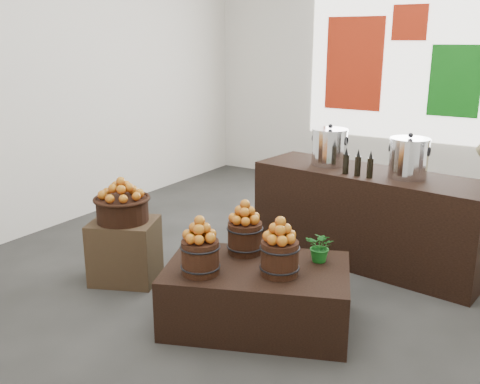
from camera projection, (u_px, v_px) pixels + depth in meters
The scene contains 22 objects.
ground at pixel (281, 264), 5.62m from camera, with size 7.00×7.00×0.00m, color #373734.
back_wall at pixel (394, 58), 7.92m from camera, with size 6.00×0.04×4.00m, color silver.
back_opening at pixel (414, 58), 7.75m from camera, with size 3.20×0.02×2.40m, color white.
deco_red_left at pixel (354, 64), 8.23m from camera, with size 0.90×0.04×1.40m, color #B1240D.
deco_green_right at pixel (455, 81), 7.52m from camera, with size 0.70×0.04×1.00m, color #106613.
deco_red_upper at pixel (410, 22), 7.66m from camera, with size 0.50×0.04×0.50m, color #B1240D.
crate at pixel (125, 251), 5.17m from camera, with size 0.61×0.50×0.61m, color #453020.
wicker_basket at pixel (123, 210), 5.05m from camera, with size 0.49×0.49×0.22m, color black.
apples_in_basket at pixel (121, 188), 5.00m from camera, with size 0.38×0.38×0.20m, color #94040F, non-canonical shape.
display_table at pixel (257, 295), 4.38m from camera, with size 1.47×0.90×0.51m, color black.
apple_bucket_front_left at pixel (200, 257), 4.16m from camera, with size 0.29×0.29×0.27m, color #351A0E.
apples_in_bucket_front_left at pixel (200, 229), 4.09m from camera, with size 0.22×0.22×0.20m, color #94040F, non-canonical shape.
apple_bucket_front_right at pixel (280, 258), 4.14m from camera, with size 0.29×0.29×0.27m, color #351A0E.
apples_in_bucket_front_right at pixel (280, 230), 4.07m from camera, with size 0.22×0.22×0.20m, color #94040F, non-canonical shape.
apple_bucket_rear at pixel (245, 238), 4.56m from camera, with size 0.29×0.29×0.27m, color #351A0E.
apples_in_bucket_rear at pixel (245, 212), 4.49m from camera, with size 0.22×0.22×0.20m, color #94040F, non-canonical shape.
herb_garnish_right at pixel (321, 246), 4.37m from camera, with size 0.24×0.21×0.27m, color #135D19.
herb_garnish_left at pixel (196, 239), 4.54m from camera, with size 0.14×0.11×0.26m, color #135D19.
counter at pixel (368, 217), 5.57m from camera, with size 2.39×0.76×0.98m, color black.
stock_pot_left at pixel (329, 148), 5.67m from camera, with size 0.37×0.37×0.37m, color silver.
stock_pot_center at pixel (409, 159), 5.15m from camera, with size 0.37×0.37×0.37m, color silver.
oil_cruets at pixel (361, 163), 5.21m from camera, with size 0.26×0.07×0.27m, color black, non-canonical shape.
Camera 1 is at (2.37, -4.64, 2.28)m, focal length 40.00 mm.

